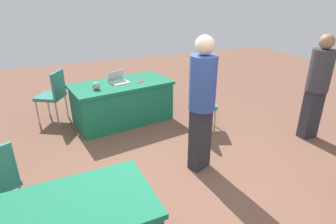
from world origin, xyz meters
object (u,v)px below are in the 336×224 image
Objects in this scene: chair_aisle at (53,93)px; yarn_ball at (96,86)px; person_attendee_browsing at (202,99)px; table_foreground at (122,102)px; person_presenter at (318,83)px; chair_near_front at (199,100)px; scissors_red at (141,82)px; laptop_silver at (119,80)px.

chair_aisle is 7.34× the size of yarn_ball.
chair_aisle is 0.53× the size of person_attendee_browsing.
chair_aisle is at bearing -45.43° from yarn_ball.
person_attendee_browsing is (-0.58, 1.91, 0.65)m from table_foreground.
person_presenter reaches higher than table_foreground.
chair_near_front reaches higher than table_foreground.
chair_near_front is 5.32× the size of scissors_red.
laptop_silver is (0.61, -1.95, -0.24)m from person_attendee_browsing.
person_presenter is at bearing 145.55° from table_foreground.
yarn_ball reaches higher than table_foreground.
scissors_red is at bearing 167.70° from table_foreground.
person_attendee_browsing reaches higher than scissors_red.
laptop_silver is 0.51m from yarn_ball.
table_foreground is 1.27m from chair_aisle.
yarn_ball is (1.06, -1.71, -0.21)m from person_attendee_browsing.
scissors_red is (-0.37, 0.12, -0.04)m from laptop_silver.
person_attendee_browsing reaches higher than laptop_silver.
chair_near_front is 7.33× the size of yarn_ball.
scissors_red is at bearing -171.53° from yarn_ball.
table_foreground is at bearing -33.32° from person_presenter.
chair_aisle is 3.01m from person_attendee_browsing.
chair_near_front and chair_aisle have the same top height.
person_attendee_browsing is 4.71× the size of laptop_silver.
person_attendee_browsing is 13.91× the size of yarn_ball.
person_presenter is 2.95m from scissors_red.
chair_near_front is at bearing 125.99° from laptop_silver.
person_presenter reaches higher than chair_near_front.
chair_aisle is at bearing -38.20° from laptop_silver.
scissors_red reaches higher than table_foreground.
chair_near_front is 0.56× the size of person_presenter.
person_attendee_browsing reaches higher than chair_aisle.
table_foreground is at bearing -82.79° from chair_aisle.
person_attendee_browsing is at bearing 106.99° from table_foreground.
laptop_silver is (2.72, -1.89, -0.17)m from person_presenter.
table_foreground is 1.44m from chair_near_front.
person_presenter is 3.32m from laptop_silver.
scissors_red is (0.24, -1.84, -0.27)m from person_attendee_browsing.
person_attendee_browsing is at bearing 2.82° from person_presenter.
chair_near_front reaches higher than laptop_silver.
table_foreground is 10.50× the size of scissors_red.
chair_near_front is 1.89m from person_presenter.
chair_aisle reaches higher than table_foreground.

